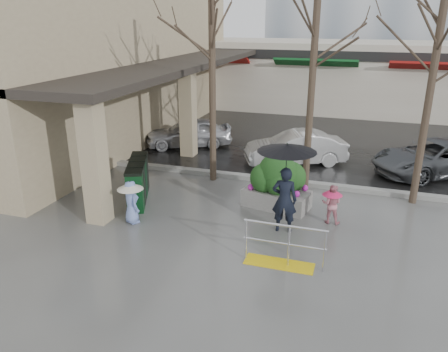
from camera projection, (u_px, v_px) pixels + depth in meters
The scene contains 20 objects.
ground at pixel (239, 233), 11.52m from camera, with size 120.00×120.00×0.00m, color #51514F.
street_asphalt at pixel (325, 97), 31.17m from camera, with size 120.00×36.00×0.01m, color black.
curb at pixel (272, 180), 15.07m from camera, with size 120.00×0.30×0.15m, color gray.
near_building at pixel (100, 49), 19.91m from camera, with size 6.00×18.00×8.00m, color tan.
canopy_slab at pixel (185, 60), 18.82m from camera, with size 2.80×18.00×0.25m, color #2D2823.
pillar_front at pixel (94, 161), 11.61m from camera, with size 0.55×0.55×3.50m, color tan.
pillar_back at pixel (188, 113), 17.41m from camera, with size 0.55×0.55×3.50m, color tan.
storefront_row at pixel (355, 76), 26.29m from camera, with size 34.00×6.74×4.00m.
handrail at pixel (282, 250), 9.92m from camera, with size 1.90×0.50×1.03m.
tree_west at pixel (212, 27), 13.57m from camera, with size 3.20×3.20×6.80m.
tree_midwest at pixel (316, 22), 12.59m from camera, with size 3.20×3.20×7.00m.
tree_mideast at pixel (439, 37), 11.76m from camera, with size 3.20×3.20×6.50m.
woman at pixel (286, 177), 11.12m from camera, with size 1.51×1.51×2.43m.
child_pink at pixel (332, 202), 11.91m from camera, with size 0.55×0.55×1.11m.
child_blue at pixel (131, 198), 11.88m from camera, with size 0.72×0.72×1.22m.
planter at pixel (278, 182), 12.85m from camera, with size 2.06×1.31×1.67m.
news_boxes at pixel (138, 181), 13.43m from camera, with size 1.33×2.24×1.24m.
car_a at pixel (189, 132), 19.01m from camera, with size 1.49×3.70×1.26m, color silver.
car_b at pixel (295, 148), 16.76m from camera, with size 1.33×3.82×1.26m, color silver.
car_c at pixel (435, 157), 15.62m from camera, with size 2.09×4.53×1.26m, color #4F5356.
Camera 1 is at (2.80, -9.92, 5.37)m, focal length 35.00 mm.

